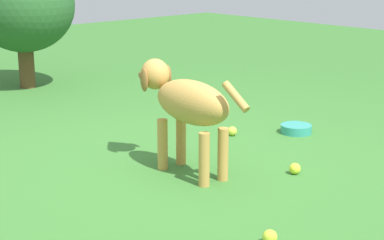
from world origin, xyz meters
name	(u,v)px	position (x,y,z in m)	size (l,w,h in m)	color
ground	(181,170)	(0.00, 0.00, 0.00)	(14.00, 14.00, 0.00)	#38722D
dog	(186,102)	(0.04, 0.00, 0.42)	(0.94, 0.24, 0.63)	#C69347
tennis_ball_0	(270,237)	(0.98, -0.36, 0.03)	(0.07, 0.07, 0.07)	#C8DE37
tennis_ball_1	(295,169)	(0.50, 0.44, 0.03)	(0.07, 0.07, 0.07)	#D4E236
tennis_ball_2	(232,131)	(-0.30, 0.74, 0.03)	(0.07, 0.07, 0.07)	#C8D140
water_bowl	(296,129)	(-0.03, 1.13, 0.03)	(0.22, 0.22, 0.06)	teal
shrub_far	(22,5)	(-2.73, 0.49, 0.77)	(1.03, 0.93, 1.22)	brown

